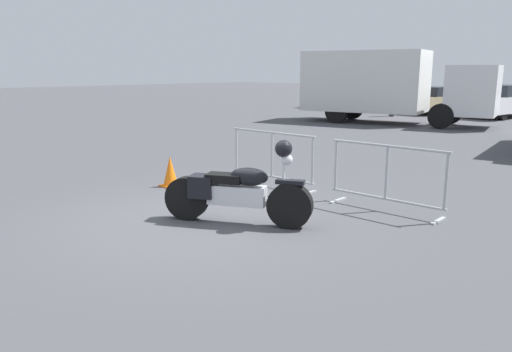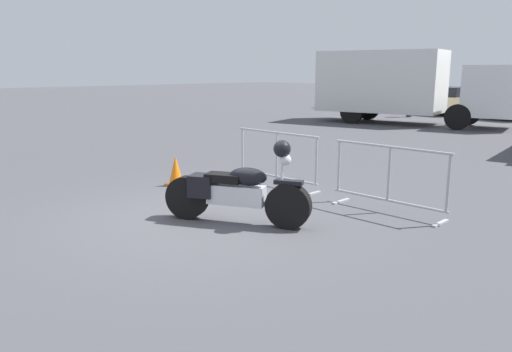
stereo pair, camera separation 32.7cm
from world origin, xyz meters
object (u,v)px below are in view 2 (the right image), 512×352
Objects in this scene: crowd_barrier_far at (389,178)px; parked_car_yellow at (354,95)px; motorcycle at (236,191)px; pedestrian at (410,98)px; traffic_cone at (176,171)px; parked_car_maroon at (403,97)px; parked_car_tan at (455,100)px; box_truck at (402,84)px; crowd_barrier_near at (277,159)px.

crowd_barrier_far is 0.47× the size of parked_car_yellow.
parked_car_yellow reaches higher than motorcycle.
pedestrian is at bearing -115.01° from parked_car_yellow.
traffic_cone is (9.96, -19.67, -0.42)m from parked_car_yellow.
motorcycle reaches higher than traffic_cone.
pedestrian is (2.44, -3.51, 0.19)m from parked_car_maroon.
parked_car_tan is 19.78m from traffic_cone.
crowd_barrier_far is 21.33m from parked_car_maroon.
crowd_barrier_far is 13.86m from box_truck.
box_truck is at bearing 120.05° from crowd_barrier_far.
parked_car_tan is at bearing -86.19° from parked_car_yellow.
parked_car_tan is 3.21m from pedestrian.
crowd_barrier_far is at bearing 0.00° from crowd_barrier_near.
parked_car_maroon is (-3.74, 6.51, -0.91)m from box_truck.
parked_car_maroon is 3.19m from parked_car_tan.
parked_car_yellow is 6.53m from pedestrian.
parked_car_tan reaches higher than crowd_barrier_far.
box_truck is 9.43m from parked_car_yellow.
crowd_barrier_near is 18.78m from parked_car_tan.
crowd_barrier_far is 3.39× the size of traffic_cone.
parked_car_yellow is 2.53× the size of pedestrian.
crowd_barrier_near is at bearing 180.00° from crowd_barrier_far.
box_truck reaches higher than crowd_barrier_near.
parked_car_tan is 2.47× the size of pedestrian.
parked_car_maroon is (3.16, 0.16, 0.02)m from parked_car_yellow.
parked_car_maroon reaches higher than traffic_cone.
parked_car_tan is at bearing 81.73° from box_truck.
traffic_cone is (3.06, -13.32, -1.35)m from box_truck.
traffic_cone is (4.36, -16.32, -0.63)m from pedestrian.
box_truck is (-6.92, 11.96, 1.08)m from crowd_barrier_far.
motorcycle is 18.45m from pedestrian.
motorcycle is 15.22m from box_truck.
motorcycle is 2.43m from crowd_barrier_far.
crowd_barrier_near is 1.98m from traffic_cone.
parked_car_maroon reaches higher than crowd_barrier_near.
traffic_cone is at bearing -160.68° from crowd_barrier_far.
parked_car_maroon is (-8.22, 18.47, 0.18)m from crowd_barrier_near.
motorcycle is at bearing -81.62° from box_truck.
pedestrian is 2.86× the size of traffic_cone.
parked_car_yellow is at bearing 116.86° from traffic_cone.
pedestrian reaches higher than crowd_barrier_near.
crowd_barrier_near is 0.46× the size of parked_car_maroon.
motorcycle is 22.64m from parked_car_maroon.
box_truck is at bearing -168.69° from parked_car_tan.
pedestrian is at bearing -139.33° from parked_car_maroon.
parked_car_yellow is at bearing 101.82° from pedestrian.
motorcycle is at bearing -142.42° from parked_car_yellow.
crowd_barrier_near is at bearing -150.12° from parked_car_maroon.
crowd_barrier_far is 17.08m from pedestrian.
parked_car_yellow is 3.17m from parked_car_maroon.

